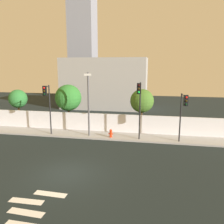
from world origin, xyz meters
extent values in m
plane|color=black|center=(0.00, 0.00, 0.00)|extent=(80.00, 80.00, 0.00)
cube|color=#9A9A9A|center=(0.00, 8.20, 0.07)|extent=(36.00, 2.40, 0.15)
cube|color=silver|center=(0.00, 9.49, 1.05)|extent=(36.00, 0.18, 1.80)
cube|color=silver|center=(-0.42, -4.10, 0.00)|extent=(1.82, 0.53, 0.01)
cube|color=silver|center=(-0.91, -3.25, 0.00)|extent=(1.81, 0.47, 0.01)
cube|color=silver|center=(0.00, -2.40, 0.00)|extent=(1.81, 0.50, 0.01)
cylinder|color=black|center=(7.53, 7.55, 2.29)|extent=(0.12, 0.12, 4.27)
cylinder|color=black|center=(7.65, 7.01, 4.32)|extent=(0.31, 1.10, 0.08)
cube|color=black|center=(7.76, 6.46, 3.97)|extent=(0.37, 0.27, 0.90)
sphere|color=red|center=(7.79, 6.34, 4.24)|extent=(0.18, 0.18, 0.18)
sphere|color=#33260A|center=(7.79, 6.34, 3.96)|extent=(0.18, 0.18, 0.18)
sphere|color=black|center=(7.79, 6.34, 3.68)|extent=(0.18, 0.18, 0.18)
cylinder|color=black|center=(-4.61, 7.55, 2.55)|extent=(0.12, 0.12, 4.79)
cylinder|color=black|center=(-4.59, 7.08, 4.84)|extent=(0.12, 0.94, 0.08)
cube|color=black|center=(-4.57, 6.61, 4.49)|extent=(0.35, 0.21, 0.90)
sphere|color=red|center=(-4.57, 6.49, 4.76)|extent=(0.18, 0.18, 0.18)
sphere|color=#33260A|center=(-4.57, 6.49, 4.48)|extent=(0.18, 0.18, 0.18)
sphere|color=black|center=(-4.57, 6.49, 4.20)|extent=(0.18, 0.18, 0.18)
cylinder|color=black|center=(4.00, 7.55, 2.73)|extent=(0.12, 0.12, 5.17)
cylinder|color=black|center=(3.98, 7.02, 5.22)|extent=(0.12, 1.06, 0.08)
cube|color=black|center=(3.96, 6.49, 4.87)|extent=(0.35, 0.21, 0.90)
sphere|color=black|center=(3.96, 6.37, 5.14)|extent=(0.18, 0.18, 0.18)
sphere|color=#33260A|center=(3.96, 6.37, 4.86)|extent=(0.18, 0.18, 0.18)
sphere|color=#19F24C|center=(3.96, 6.37, 4.58)|extent=(0.18, 0.18, 0.18)
cylinder|color=#4C4C51|center=(-0.80, 7.75, 3.15)|extent=(0.16, 0.16, 6.01)
cylinder|color=#4C4C51|center=(-0.53, 6.77, 6.11)|extent=(0.65, 2.00, 0.10)
cube|color=beige|center=(-0.25, 5.78, 6.01)|extent=(0.64, 0.39, 0.16)
cylinder|color=red|center=(1.35, 7.57, 0.45)|extent=(0.24, 0.24, 0.59)
sphere|color=red|center=(1.35, 7.57, 0.78)|extent=(0.26, 0.26, 0.26)
cylinder|color=red|center=(1.18, 7.57, 0.48)|extent=(0.10, 0.09, 0.09)
cylinder|color=red|center=(1.52, 7.57, 0.48)|extent=(0.10, 0.09, 0.09)
cylinder|color=brown|center=(-9.91, 10.58, 1.25)|extent=(0.20, 0.20, 2.50)
sphere|color=#296D30|center=(-9.91, 10.58, 3.07)|extent=(2.07, 2.07, 2.07)
cylinder|color=brown|center=(-3.90, 10.58, 1.28)|extent=(0.21, 0.21, 2.56)
sphere|color=#2B702A|center=(-3.90, 10.58, 3.34)|extent=(2.83, 2.83, 2.83)
cylinder|color=brown|center=(4.00, 10.58, 1.28)|extent=(0.16, 0.16, 2.56)
sphere|color=#3D6522|center=(4.00, 10.58, 3.22)|extent=(2.41, 2.41, 2.41)
cube|color=#9D9D9D|center=(-2.73, 23.49, 3.95)|extent=(13.23, 6.00, 7.89)
cube|color=gray|center=(-10.04, 35.49, 16.38)|extent=(5.13, 5.00, 32.75)
camera|label=1|loc=(5.35, -12.89, 6.77)|focal=37.21mm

